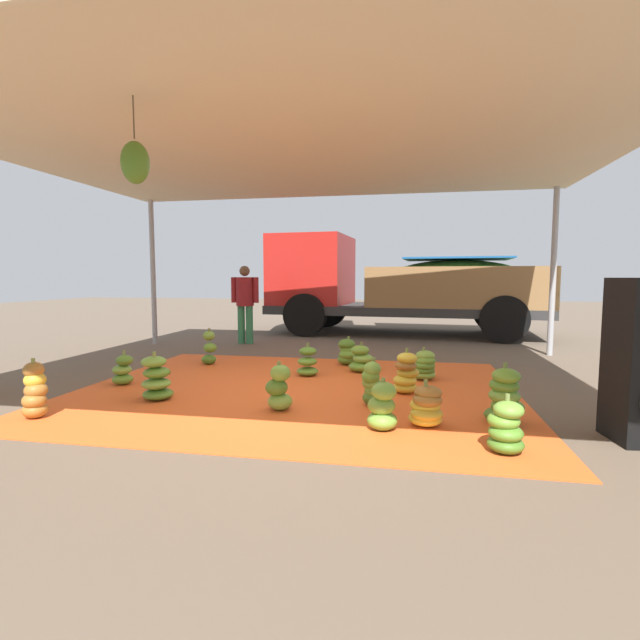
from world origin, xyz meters
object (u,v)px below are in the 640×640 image
banana_bunch_1 (406,374)px  banana_bunch_6 (506,429)px  banana_bunch_12 (348,353)px  banana_bunch_13 (361,359)px  banana_bunch_14 (382,407)px  banana_bunch_7 (426,407)px  banana_bunch_5 (279,389)px  cargo_truck_main (393,284)px  banana_bunch_8 (308,362)px  banana_bunch_3 (156,380)px  worker_0 (245,298)px  banana_bunch_2 (209,349)px  banana_bunch_10 (372,385)px  banana_bunch_11 (504,398)px  banana_bunch_4 (123,371)px  banana_bunch_0 (424,366)px  banana_bunch_9 (35,392)px

banana_bunch_1 → banana_bunch_6: size_ratio=1.17×
banana_bunch_12 → banana_bunch_13: 0.55m
banana_bunch_14 → banana_bunch_7: bearing=25.4°
banana_bunch_5 → cargo_truck_main: (0.94, 6.94, 0.98)m
banana_bunch_6 → banana_bunch_8: bearing=130.2°
banana_bunch_6 → banana_bunch_8: 3.29m
banana_bunch_3 → worker_0: size_ratio=0.34×
banana_bunch_1 → banana_bunch_8: bearing=150.8°
banana_bunch_8 → banana_bunch_12: (0.45, 0.90, 0.01)m
banana_bunch_2 → banana_bunch_10: bearing=-35.1°
banana_bunch_11 → banana_bunch_1: bearing=132.8°
banana_bunch_8 → banana_bunch_7: bearing=-51.7°
banana_bunch_4 → worker_0: size_ratio=0.27×
banana_bunch_7 → banana_bunch_10: size_ratio=0.82×
banana_bunch_2 → worker_0: size_ratio=0.35×
banana_bunch_0 → banana_bunch_1: 0.82m
banana_bunch_9 → banana_bunch_2: bearing=80.4°
banana_bunch_7 → banana_bunch_3: bearing=172.3°
banana_bunch_9 → banana_bunch_11: size_ratio=1.02×
banana_bunch_4 → banana_bunch_5: bearing=-18.0°
banana_bunch_13 → banana_bunch_14: (0.45, -2.55, 0.03)m
cargo_truck_main → banana_bunch_9: bearing=-112.7°
banana_bunch_6 → worker_0: size_ratio=0.29×
banana_bunch_4 → worker_0: bearing=86.4°
banana_bunch_5 → banana_bunch_10: size_ratio=0.97×
banana_bunch_0 → banana_bunch_3: 3.38m
banana_bunch_1 → cargo_truck_main: size_ratio=0.08×
banana_bunch_3 → banana_bunch_11: banana_bunch_11 is taller
banana_bunch_7 → banana_bunch_8: 2.49m
banana_bunch_1 → banana_bunch_13: size_ratio=1.21×
banana_bunch_1 → banana_bunch_14: 1.40m
banana_bunch_3 → banana_bunch_11: 3.66m
worker_0 → banana_bunch_14: bearing=-58.5°
banana_bunch_7 → banana_bunch_0: bearing=88.5°
banana_bunch_10 → banana_bunch_2: bearing=144.9°
banana_bunch_1 → banana_bunch_12: (-0.90, 1.66, -0.04)m
banana_bunch_13 → banana_bunch_2: bearing=177.0°
banana_bunch_5 → banana_bunch_10: banana_bunch_10 is taller
banana_bunch_5 → banana_bunch_6: 2.20m
banana_bunch_11 → banana_bunch_14: size_ratio=1.21×
banana_bunch_8 → banana_bunch_14: size_ratio=0.97×
banana_bunch_5 → cargo_truck_main: 7.07m
banana_bunch_1 → cargo_truck_main: cargo_truck_main is taller
banana_bunch_7 → banana_bunch_12: banana_bunch_12 is taller
banana_bunch_7 → banana_bunch_9: size_ratio=0.73×
banana_bunch_0 → banana_bunch_8: bearing=-179.1°
banana_bunch_1 → banana_bunch_13: banana_bunch_1 is taller
banana_bunch_1 → banana_bunch_14: banana_bunch_1 is taller
banana_bunch_12 → banana_bunch_14: 3.12m
banana_bunch_11 → banana_bunch_12: size_ratio=1.22×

